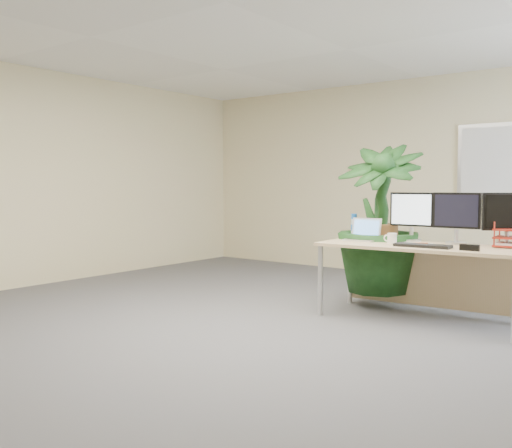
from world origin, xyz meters
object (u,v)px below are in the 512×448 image
Objects in this scene: floor_plant at (378,234)px; monitor_right at (457,215)px; monitor_left at (412,213)px; laptop at (363,235)px; desk at (425,259)px.

floor_plant is 0.85m from monitor_right.
floor_plant is 0.44m from monitor_left.
laptop is at bearing -166.02° from monitor_right.
monitor_left reaches higher than laptop.
floor_plant reaches higher than monitor_left.
monitor_right is (0.82, -0.07, 0.23)m from floor_plant.
monitor_left is 0.45m from monitor_right.
desk is 3.93× the size of monitor_left.
monitor_left is at bearing 138.65° from desk.
monitor_left is 0.99× the size of monitor_right.
laptop reaches higher than desk.
monitor_right is (0.45, -0.02, 0.00)m from monitor_left.
monitor_left is (-0.21, 0.18, 0.42)m from desk.
monitor_right is 1.50× the size of laptop.
desk is 0.51m from monitor_left.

